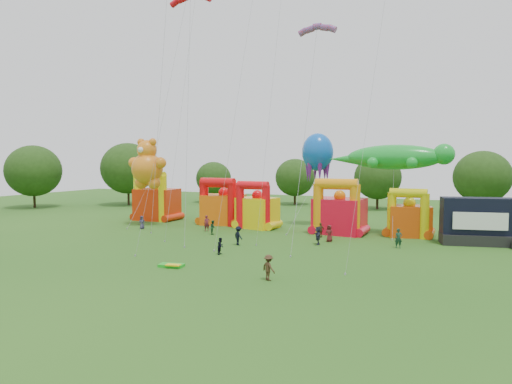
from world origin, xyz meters
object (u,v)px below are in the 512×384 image
at_px(spectator_4, 321,230).
at_px(bouncy_castle_2, 257,210).
at_px(bouncy_castle_0, 156,202).
at_px(teddy_bear_kite, 146,170).
at_px(octopus_kite, 312,174).
at_px(spectator_0, 142,222).
at_px(gecko_kite, 394,164).
at_px(stage_trailer, 480,222).

bearing_deg(spectator_4, bouncy_castle_2, -80.44).
bearing_deg(spectator_4, bouncy_castle_0, -70.19).
xyz_separation_m(teddy_bear_kite, spectator_4, (23.63, 0.75, -6.55)).
relative_size(octopus_kite, spectator_0, 7.36).
bearing_deg(teddy_bear_kite, spectator_0, -64.97).
bearing_deg(gecko_kite, spectator_4, -142.40).
height_order(bouncy_castle_0, gecko_kite, gecko_kite).
bearing_deg(octopus_kite, spectator_4, -64.78).
height_order(bouncy_castle_0, octopus_kite, octopus_kite).
height_order(teddy_bear_kite, gecko_kite, teddy_bear_kite).
distance_m(stage_trailer, teddy_bear_kite, 40.23).
relative_size(bouncy_castle_2, spectator_4, 3.65).
distance_m(teddy_bear_kite, gecko_kite, 31.34).
bearing_deg(bouncy_castle_2, spectator_4, -20.34).
xyz_separation_m(bouncy_castle_0, stage_trailer, (42.37, -1.98, -0.33)).
bearing_deg(stage_trailer, bouncy_castle_0, 177.32).
bearing_deg(bouncy_castle_2, bouncy_castle_0, 176.17).
relative_size(stage_trailer, teddy_bear_kite, 0.68).
distance_m(stage_trailer, spectator_4, 16.43).
relative_size(bouncy_castle_0, spectator_4, 4.26).
bearing_deg(bouncy_castle_2, stage_trailer, -1.93).
distance_m(bouncy_castle_0, teddy_bear_kite, 7.63).
bearing_deg(octopus_kite, teddy_bear_kite, -158.66).
relative_size(teddy_bear_kite, spectator_4, 7.00).
bearing_deg(stage_trailer, spectator_4, -170.55).
relative_size(stage_trailer, spectator_0, 4.72).
bearing_deg(octopus_kite, bouncy_castle_0, -173.78).
relative_size(bouncy_castle_0, gecko_kite, 0.50).
height_order(bouncy_castle_2, spectator_4, bouncy_castle_2).
distance_m(bouncy_castle_2, octopus_kite, 8.55).
relative_size(bouncy_castle_2, octopus_kite, 0.49).
xyz_separation_m(teddy_bear_kite, spectator_0, (1.18, -2.53, -6.54)).
bearing_deg(spectator_0, stage_trailer, -4.01).
bearing_deg(bouncy_castle_0, teddy_bear_kite, -64.33).
height_order(stage_trailer, spectator_4, stage_trailer).
xyz_separation_m(octopus_kite, spectator_4, (3.37, -7.16, -6.13)).
height_order(stage_trailer, teddy_bear_kite, teddy_bear_kite).
xyz_separation_m(bouncy_castle_0, spectator_4, (26.23, -4.67, -1.85)).
bearing_deg(gecko_kite, spectator_0, -163.52).
bearing_deg(gecko_kite, bouncy_castle_2, -173.50).
relative_size(teddy_bear_kite, spectator_0, 6.96).
relative_size(bouncy_castle_0, bouncy_castle_2, 1.17).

